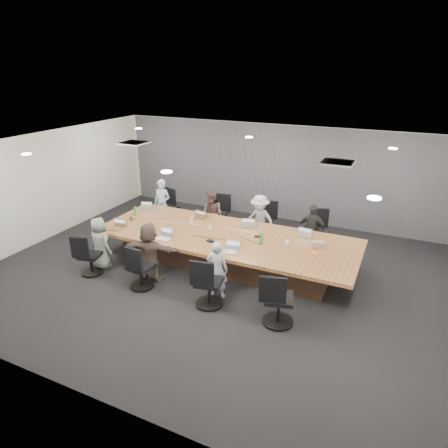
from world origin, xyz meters
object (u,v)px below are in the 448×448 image
at_px(person_4, 100,243).
at_px(bottle_clear, 192,221).
at_px(person_1, 212,214).
at_px(chair_6, 209,286).
at_px(chair_4, 90,259).
at_px(chair_2, 264,225).
at_px(conference_table, 226,248).
at_px(person_0, 162,204).
at_px(chair_5, 141,270).
at_px(chair_0, 169,210).
at_px(canvas_bag, 318,244).
at_px(mug_brown, 131,218).
at_px(stapler, 235,242).
at_px(chair_1, 218,217).
at_px(laptop_0, 151,208).
at_px(laptop_6, 229,252).
at_px(bottle_green_right, 261,239).
at_px(snack_packet, 314,254).
at_px(laptop_2, 252,225).
at_px(person_2, 260,221).
at_px(person_5, 150,252).
at_px(person_3, 311,230).
at_px(bottle_green_left, 135,211).
at_px(laptop_1, 203,217).
at_px(laptop_5, 164,239).
at_px(laptop_3, 306,234).
at_px(person_6, 217,270).

height_order(person_4, bottle_clear, person_4).
bearing_deg(person_1, chair_6, -53.00).
bearing_deg(chair_4, chair_2, 35.78).
height_order(conference_table, person_0, person_0).
bearing_deg(chair_5, chair_0, 116.71).
height_order(bottle_clear, canvas_bag, bottle_clear).
relative_size(chair_2, chair_5, 1.09).
bearing_deg(person_1, mug_brown, -123.73).
xyz_separation_m(chair_6, canvas_bag, (1.63, 1.94, 0.38)).
bearing_deg(chair_2, bottle_clear, 33.10).
relative_size(stapler, canvas_bag, 0.57).
xyz_separation_m(chair_1, bottle_clear, (0.02, -1.50, 0.41)).
bearing_deg(conference_table, mug_brown, -176.31).
height_order(laptop_0, laptop_6, same).
distance_m(bottle_green_right, mug_brown, 3.46).
bearing_deg(chair_2, person_0, -8.35).
bearing_deg(laptop_6, snack_packet, 10.48).
distance_m(chair_2, person_1, 1.41).
relative_size(laptop_0, laptop_2, 0.96).
bearing_deg(bottle_clear, person_2, 40.62).
height_order(person_2, stapler, person_2).
height_order(chair_5, person_5, person_5).
xyz_separation_m(person_2, stapler, (0.04, -1.68, 0.10)).
distance_m(person_0, person_4, 2.70).
distance_m(person_2, bottle_clear, 1.77).
height_order(laptop_6, bottle_green_right, bottle_green_right).
bearing_deg(person_3, conference_table, -136.59).
bearing_deg(chair_2, stapler, 76.10).
bearing_deg(chair_4, bottle_green_left, 79.42).
distance_m(conference_table, mug_brown, 2.58).
relative_size(chair_4, canvas_bag, 3.02).
bearing_deg(person_3, laptop_1, -164.09).
bearing_deg(person_4, person_0, -75.51).
bearing_deg(person_2, mug_brown, -144.41).
bearing_deg(canvas_bag, stapler, -161.40).
distance_m(laptop_2, bottle_green_left, 3.05).
xyz_separation_m(bottle_clear, stapler, (1.38, -0.53, -0.08)).
bearing_deg(stapler, chair_4, -164.84).
relative_size(chair_5, laptop_5, 2.47).
bearing_deg(canvas_bag, conference_table, -173.30).
distance_m(laptop_3, snack_packet, 1.02).
bearing_deg(person_1, conference_table, -41.30).
relative_size(chair_0, bottle_green_right, 2.95).
height_order(laptop_1, person_3, person_3).
relative_size(chair_5, stapler, 5.60).
bearing_deg(bottle_clear, person_1, 90.76).
bearing_deg(laptop_3, chair_6, 66.81).
xyz_separation_m(laptop_0, canvas_bag, (4.69, -0.56, 0.06)).
distance_m(person_6, bottle_green_right, 1.34).
distance_m(person_3, snack_packet, 1.54).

